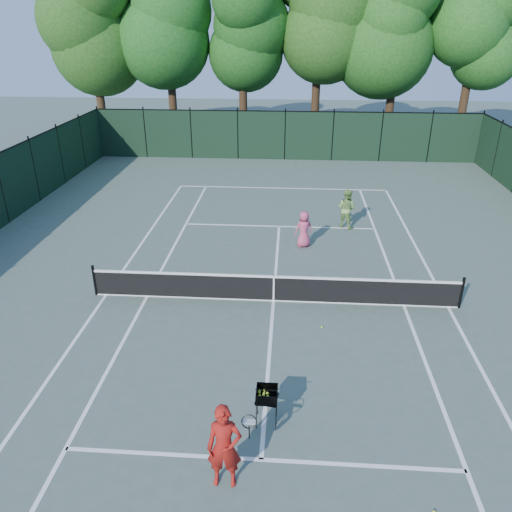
# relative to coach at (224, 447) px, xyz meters

# --- Properties ---
(ground) EXTENTS (90.00, 90.00, 0.00)m
(ground) POSITION_rel_coach_xyz_m (0.66, 6.99, -0.92)
(ground) COLOR #49584E
(ground) RESTS_ON ground
(sideline_doubles_left) EXTENTS (0.10, 23.77, 0.01)m
(sideline_doubles_left) POSITION_rel_coach_xyz_m (-4.83, 6.99, -0.91)
(sideline_doubles_left) COLOR white
(sideline_doubles_left) RESTS_ON ground
(sideline_doubles_right) EXTENTS (0.10, 23.77, 0.01)m
(sideline_doubles_right) POSITION_rel_coach_xyz_m (6.14, 6.99, -0.91)
(sideline_doubles_right) COLOR white
(sideline_doubles_right) RESTS_ON ground
(sideline_singles_left) EXTENTS (0.10, 23.77, 0.01)m
(sideline_singles_left) POSITION_rel_coach_xyz_m (-3.46, 6.99, -0.91)
(sideline_singles_left) COLOR white
(sideline_singles_left) RESTS_ON ground
(sideline_singles_right) EXTENTS (0.10, 23.77, 0.01)m
(sideline_singles_right) POSITION_rel_coach_xyz_m (4.77, 6.99, -0.91)
(sideline_singles_right) COLOR white
(sideline_singles_right) RESTS_ON ground
(baseline_far) EXTENTS (10.97, 0.10, 0.01)m
(baseline_far) POSITION_rel_coach_xyz_m (0.66, 18.87, -0.91)
(baseline_far) COLOR white
(baseline_far) RESTS_ON ground
(service_line_near) EXTENTS (8.23, 0.10, 0.01)m
(service_line_near) POSITION_rel_coach_xyz_m (0.66, 0.59, -0.91)
(service_line_near) COLOR white
(service_line_near) RESTS_ON ground
(service_line_far) EXTENTS (8.23, 0.10, 0.01)m
(service_line_far) POSITION_rel_coach_xyz_m (0.66, 13.39, -0.91)
(service_line_far) COLOR white
(service_line_far) RESTS_ON ground
(center_service_line) EXTENTS (0.10, 12.80, 0.01)m
(center_service_line) POSITION_rel_coach_xyz_m (0.66, 6.99, -0.91)
(center_service_line) COLOR white
(center_service_line) RESTS_ON ground
(tennis_net) EXTENTS (11.69, 0.09, 1.06)m
(tennis_net) POSITION_rel_coach_xyz_m (0.66, 6.99, -0.44)
(tennis_net) COLOR black
(tennis_net) RESTS_ON ground
(fence_far) EXTENTS (24.00, 0.05, 3.00)m
(fence_far) POSITION_rel_coach_xyz_m (0.66, 24.99, 0.58)
(fence_far) COLOR black
(fence_far) RESTS_ON ground
(tree_0) EXTENTS (6.40, 6.40, 13.14)m
(tree_0) POSITION_rel_coach_xyz_m (-12.34, 28.49, 7.24)
(tree_0) COLOR black
(tree_0) RESTS_ON ground
(tree_1) EXTENTS (6.80, 6.80, 13.98)m
(tree_1) POSITION_rel_coach_xyz_m (-7.34, 28.99, 7.77)
(tree_1) COLOR black
(tree_1) RESTS_ON ground
(tree_2) EXTENTS (6.00, 6.00, 12.40)m
(tree_2) POSITION_rel_coach_xyz_m (-2.34, 28.79, 6.81)
(tree_2) COLOR black
(tree_2) RESTS_ON ground
(tree_3) EXTENTS (7.00, 7.00, 14.45)m
(tree_3) POSITION_rel_coach_xyz_m (2.66, 29.29, 8.09)
(tree_3) COLOR black
(tree_3) RESTS_ON ground
(tree_4) EXTENTS (6.20, 6.20, 12.97)m
(tree_4) POSITION_rel_coach_xyz_m (7.66, 28.59, 7.23)
(tree_4) COLOR black
(tree_4) RESTS_ON ground
(tree_5) EXTENTS (5.80, 5.80, 12.23)m
(tree_5) POSITION_rel_coach_xyz_m (12.66, 29.09, 6.79)
(tree_5) COLOR black
(tree_5) RESTS_ON ground
(coach) EXTENTS (0.93, 0.65, 1.83)m
(coach) POSITION_rel_coach_xyz_m (0.00, 0.00, 0.00)
(coach) COLOR #A01812
(coach) RESTS_ON ground
(player_pink) EXTENTS (0.83, 0.69, 1.46)m
(player_pink) POSITION_rel_coach_xyz_m (1.67, 11.35, -0.19)
(player_pink) COLOR #C74669
(player_pink) RESTS_ON ground
(player_green) EXTENTS (1.04, 0.99, 1.70)m
(player_green) POSITION_rel_coach_xyz_m (3.51, 13.54, -0.07)
(player_green) COLOR #7FAA55
(player_green) RESTS_ON ground
(ball_hopper) EXTENTS (0.53, 0.53, 0.90)m
(ball_hopper) POSITION_rel_coach_xyz_m (0.71, 1.68, -0.16)
(ball_hopper) COLOR black
(ball_hopper) RESTS_ON ground
(loose_ball_near_cart) EXTENTS (0.07, 0.07, 0.07)m
(loose_ball_near_cart) POSITION_rel_coach_xyz_m (3.88, -0.42, -0.88)
(loose_ball_near_cart) COLOR yellow
(loose_ball_near_cart) RESTS_ON ground
(loose_ball_midcourt) EXTENTS (0.07, 0.07, 0.07)m
(loose_ball_midcourt) POSITION_rel_coach_xyz_m (2.13, 5.53, -0.88)
(loose_ball_midcourt) COLOR #B7CF2A
(loose_ball_midcourt) RESTS_ON ground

